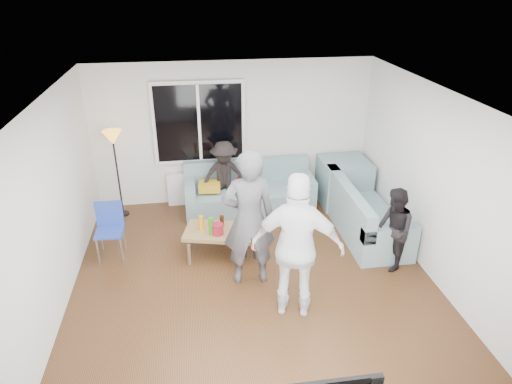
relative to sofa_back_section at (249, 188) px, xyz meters
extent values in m
cube|color=#56351C|center=(-0.23, -2.27, -0.45)|extent=(5.00, 5.50, 0.04)
cube|color=white|center=(-0.23, -2.27, 2.20)|extent=(5.00, 5.50, 0.04)
cube|color=silver|center=(-0.23, 0.50, 0.88)|extent=(5.00, 0.04, 2.60)
cube|color=silver|center=(-0.23, -5.04, 0.88)|extent=(5.00, 0.04, 2.60)
cube|color=silver|center=(-2.75, -2.27, 0.88)|extent=(0.04, 5.50, 2.60)
cube|color=silver|center=(2.29, -2.27, 0.88)|extent=(0.04, 5.50, 2.60)
cube|color=white|center=(-0.83, 0.42, 1.12)|extent=(1.62, 0.06, 1.47)
cube|color=black|center=(-0.83, 0.38, 1.12)|extent=(1.50, 0.02, 1.35)
cube|color=white|center=(-0.83, 0.37, 1.12)|extent=(0.05, 0.03, 1.35)
cube|color=silver|center=(-0.83, 0.38, -0.11)|extent=(1.30, 0.12, 0.62)
imported|color=#2B6C31|center=(-0.42, 0.35, 0.39)|extent=(0.22, 0.18, 0.39)
imported|color=silver|center=(-1.10, 0.35, 0.28)|extent=(0.20, 0.20, 0.18)
cube|color=gray|center=(1.76, 0.00, 0.00)|extent=(0.85, 0.85, 0.85)
cube|color=gold|center=(-0.72, -0.02, 0.09)|extent=(0.40, 0.34, 0.14)
cube|color=maroon|center=(-0.04, 0.06, 0.09)|extent=(0.45, 0.42, 0.13)
cube|color=#9D7A4C|center=(-0.62, -1.38, -0.22)|extent=(1.21, 0.85, 0.40)
cylinder|color=maroon|center=(-0.67, -1.48, 0.06)|extent=(0.17, 0.17, 0.17)
imported|color=#4B4A4F|center=(-0.29, -2.12, 0.55)|extent=(0.71, 0.47, 1.96)
imported|color=silver|center=(0.20, -2.85, 0.53)|extent=(1.21, 0.78, 1.91)
imported|color=black|center=(1.79, -2.10, 0.20)|extent=(0.54, 0.65, 1.24)
imported|color=black|center=(-0.44, 0.03, 0.23)|extent=(0.88, 0.55, 1.31)
cylinder|color=#FFAB16|center=(-0.37, -1.45, 0.09)|extent=(0.07, 0.07, 0.22)
cylinder|color=#331B0B|center=(-0.59, -1.25, 0.06)|extent=(0.07, 0.07, 0.17)
cylinder|color=orange|center=(-0.91, -1.31, 0.09)|extent=(0.07, 0.07, 0.23)
cylinder|color=black|center=(-0.24, -1.28, 0.07)|extent=(0.07, 0.07, 0.18)
cylinder|color=#2B8418|center=(-0.77, -1.47, 0.11)|extent=(0.08, 0.08, 0.27)
camera|label=1|loc=(-0.96, -7.31, 3.50)|focal=31.75mm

